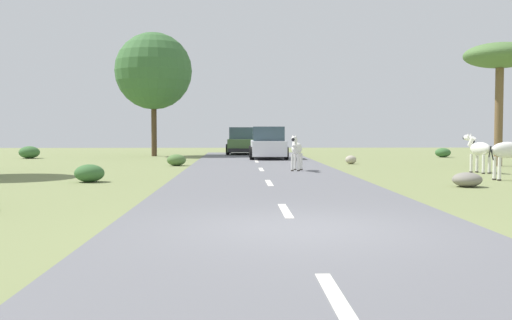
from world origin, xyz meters
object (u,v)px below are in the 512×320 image
at_px(zebra_1, 479,149).
at_px(bush_3, 176,160).
at_px(tree_2, 500,58).
at_px(rock_1, 351,160).
at_px(car_0, 268,144).
at_px(car_1, 242,142).
at_px(zebra_2, 510,151).
at_px(zebra_0, 296,149).
at_px(rock_0, 467,180).
at_px(tree_1, 154,71).
at_px(bush_2, 89,173).
at_px(bush_1, 443,153).
at_px(bush_4, 29,152).

bearing_deg(zebra_1, bush_3, 140.75).
xyz_separation_m(tree_2, rock_1, (-6.26, 1.76, -4.57)).
height_order(car_0, car_1, same).
bearing_deg(car_1, zebra_2, 113.66).
xyz_separation_m(zebra_0, rock_0, (4.22, -6.10, -0.67)).
height_order(zebra_1, tree_1, tree_1).
relative_size(zebra_0, tree_2, 0.26).
xyz_separation_m(tree_2, bush_3, (-14.37, 0.61, -4.52)).
xyz_separation_m(tree_1, bush_2, (0.62, -18.41, -4.94)).
xyz_separation_m(car_0, tree_2, (9.97, -6.19, 3.92)).
bearing_deg(tree_2, bush_1, 86.48).
relative_size(zebra_1, bush_3, 1.79).
height_order(zebra_2, bush_4, zebra_2).
distance_m(tree_1, bush_4, 8.71).
bearing_deg(rock_1, bush_2, -136.12).
bearing_deg(car_0, bush_3, -127.99).
xyz_separation_m(car_0, rock_0, (4.82, -15.82, -0.64)).
height_order(zebra_0, car_0, car_0).
bearing_deg(bush_2, zebra_0, 31.85).
xyz_separation_m(tree_1, bush_4, (-6.65, -2.82, -4.87)).
bearing_deg(bush_3, zebra_2, -35.13).
relative_size(tree_1, bush_4, 6.55).
distance_m(tree_2, bush_1, 9.75).
bearing_deg(bush_2, tree_2, 25.63).
bearing_deg(bush_4, car_0, -6.99).
bearing_deg(zebra_1, zebra_2, -112.01).
bearing_deg(bush_3, rock_0, -48.02).
relative_size(zebra_2, tree_1, 0.22).
bearing_deg(bush_4, bush_1, 1.89).
bearing_deg(rock_1, zebra_2, -70.03).
distance_m(tree_2, rock_1, 7.95).
bearing_deg(rock_0, zebra_0, 124.66).
bearing_deg(tree_1, bush_2, -88.06).
xyz_separation_m(zebra_1, rock_1, (-3.64, 6.02, -0.69)).
height_order(car_1, rock_1, car_1).
relative_size(car_1, bush_1, 4.78).
xyz_separation_m(car_1, rock_1, (5.07, -10.94, -0.65)).
bearing_deg(bush_3, zebra_1, -22.52).
relative_size(bush_2, bush_3, 1.06).
bearing_deg(bush_4, car_1, 21.89).
relative_size(bush_2, bush_4, 0.79).
relative_size(zebra_0, rock_0, 1.75).
xyz_separation_m(tree_2, rock_0, (-5.15, -9.63, -4.57)).
distance_m(zebra_2, rock_0, 3.21).
relative_size(bush_1, bush_2, 1.00).
height_order(zebra_0, tree_2, tree_2).
bearing_deg(zebra_1, bush_2, 177.75).
xyz_separation_m(zebra_2, car_0, (-7.05, 13.63, -0.10)).
bearing_deg(zebra_0, rock_0, 139.95).
distance_m(tree_1, bush_3, 11.46).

